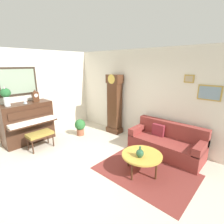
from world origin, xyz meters
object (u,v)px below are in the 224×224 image
(piano, at_px, (28,122))
(coffee_table, at_px, (142,155))
(piano_bench, at_px, (40,135))
(green_jug, at_px, (140,153))
(mantel_clock, at_px, (35,96))
(couch, at_px, (166,143))
(grandfather_clock, at_px, (114,106))
(potted_plant, at_px, (80,126))
(flower_vase, at_px, (6,95))
(teacup, at_px, (25,103))

(piano, height_order, coffee_table, piano)
(piano_bench, distance_m, green_jug, 2.93)
(mantel_clock, bearing_deg, couch, 27.24)
(coffee_table, bearing_deg, grandfather_clock, 145.63)
(grandfather_clock, bearing_deg, piano_bench, -107.94)
(green_jug, bearing_deg, potted_plant, 169.21)
(piano, bearing_deg, grandfather_clock, 57.93)
(couch, relative_size, flower_vase, 3.28)
(teacup, bearing_deg, green_jug, 13.76)
(flower_vase, relative_size, potted_plant, 1.04)
(green_jug, bearing_deg, piano_bench, -163.46)
(grandfather_clock, xyz_separation_m, coffee_table, (2.03, -1.39, -0.54))
(coffee_table, bearing_deg, potted_plant, 171.69)
(mantel_clock, distance_m, potted_plant, 1.70)
(piano_bench, bearing_deg, mantel_clock, 156.22)
(couch, xyz_separation_m, teacup, (-3.49, -2.15, 0.94))
(mantel_clock, height_order, potted_plant, mantel_clock)
(piano, xyz_separation_m, potted_plant, (0.80, 1.36, -0.30))
(teacup, bearing_deg, flower_vase, -94.75)
(coffee_table, height_order, teacup, teacup)
(piano, xyz_separation_m, flower_vase, (0.00, -0.47, 0.92))
(coffee_table, xyz_separation_m, flower_vase, (-3.50, -1.44, 1.12))
(couch, bearing_deg, grandfather_clock, 174.00)
(couch, bearing_deg, coffee_table, -91.22)
(grandfather_clock, xyz_separation_m, teacup, (-1.44, -2.36, 0.29))
(mantel_clock, distance_m, teacup, 0.37)
(mantel_clock, bearing_deg, green_jug, 8.38)
(mantel_clock, xyz_separation_m, green_jug, (3.52, 0.52, -0.86))
(potted_plant, bearing_deg, grandfather_clock, 55.73)
(couch, relative_size, potted_plant, 3.39)
(couch, xyz_separation_m, flower_vase, (-3.52, -2.61, 1.23))
(piano, height_order, teacup, teacup)
(green_jug, bearing_deg, piano, -166.51)
(piano_bench, relative_size, couch, 0.37)
(teacup, distance_m, potted_plant, 1.82)
(potted_plant, bearing_deg, mantel_clock, -127.55)
(piano_bench, relative_size, green_jug, 2.92)
(piano_bench, xyz_separation_m, potted_plant, (0.08, 1.35, -0.08))
(flower_vase, bearing_deg, potted_plant, 66.47)
(coffee_table, height_order, green_jug, green_jug)
(potted_plant, bearing_deg, teacup, -118.99)
(mantel_clock, bearing_deg, teacup, -83.53)
(grandfather_clock, height_order, mantel_clock, grandfather_clock)
(mantel_clock, xyz_separation_m, potted_plant, (0.80, 1.04, -1.08))
(piano, xyz_separation_m, coffee_table, (3.50, 0.97, -0.20))
(flower_vase, xyz_separation_m, potted_plant, (0.80, 1.83, -1.22))
(coffee_table, xyz_separation_m, teacup, (-3.46, -0.98, 0.83))
(grandfather_clock, distance_m, potted_plant, 1.36)
(coffee_table, bearing_deg, piano_bench, -161.00)
(couch, bearing_deg, potted_plant, -164.12)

